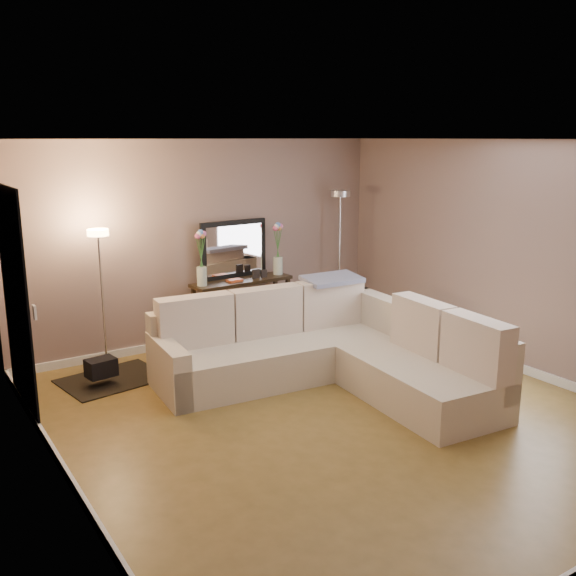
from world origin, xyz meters
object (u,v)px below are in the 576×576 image
sectional_sofa (327,351)px  floor_lamp_unlit (340,231)px  console_table (237,308)px  floor_lamp_lit (101,272)px

sectional_sofa → floor_lamp_unlit: (1.46, 1.72, 0.99)m
sectional_sofa → console_table: (-0.16, 1.75, 0.11)m
console_table → floor_lamp_unlit: size_ratio=0.72×
floor_lamp_unlit → floor_lamp_lit: bearing=-179.1°
sectional_sofa → floor_lamp_lit: floor_lamp_lit is taller
sectional_sofa → floor_lamp_unlit: 2.47m
sectional_sofa → floor_lamp_unlit: floor_lamp_unlit is taller
console_table → floor_lamp_unlit: 1.85m
console_table → floor_lamp_lit: bearing=-177.2°
console_table → floor_lamp_lit: size_ratio=0.84×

